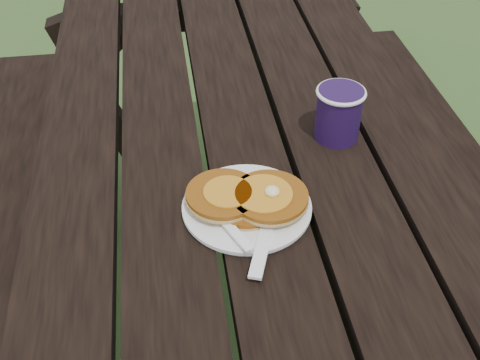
{
  "coord_description": "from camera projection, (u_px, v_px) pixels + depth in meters",
  "views": [
    {
      "loc": [
        -0.14,
        -0.95,
        1.41
      ],
      "look_at": [
        -0.03,
        -0.24,
        0.8
      ],
      "focal_mm": 45.0,
      "sensor_mm": 36.0,
      "label": 1
    }
  ],
  "objects": [
    {
      "name": "ground",
      "position": [
        239.0,
        347.0,
        1.64
      ],
      "size": [
        60.0,
        60.0,
        0.0
      ],
      "primitive_type": "plane",
      "color": "#345022",
      "rests_on": "ground"
    },
    {
      "name": "picnic_table",
      "position": [
        239.0,
        255.0,
        1.41
      ],
      "size": [
        1.36,
        1.8,
        0.75
      ],
      "color": "black",
      "rests_on": "ground"
    },
    {
      "name": "plate",
      "position": [
        247.0,
        208.0,
        0.96
      ],
      "size": [
        0.25,
        0.25,
        0.01
      ],
      "primitive_type": "cylinder",
      "rotation": [
        0.0,
        0.0,
        -0.28
      ],
      "color": "white",
      "rests_on": "picnic_table"
    },
    {
      "name": "pancake_stack",
      "position": [
        248.0,
        198.0,
        0.95
      ],
      "size": [
        0.19,
        0.14,
        0.04
      ],
      "rotation": [
        0.0,
        0.0,
        0.06
      ],
      "color": "#8A4B0F",
      "rests_on": "plate"
    },
    {
      "name": "knife",
      "position": [
        266.0,
        234.0,
        0.91
      ],
      "size": [
        0.08,
        0.18,
        0.0
      ],
      "primitive_type": "cube",
      "rotation": [
        0.0,
        0.0,
        -0.35
      ],
      "color": "white",
      "rests_on": "plate"
    },
    {
      "name": "fork",
      "position": [
        231.0,
        228.0,
        0.91
      ],
      "size": [
        0.09,
        0.16,
        0.01
      ],
      "primitive_type": null,
      "rotation": [
        0.0,
        0.0,
        0.41
      ],
      "color": "white",
      "rests_on": "plate"
    },
    {
      "name": "coffee_cup",
      "position": [
        339.0,
        111.0,
        1.08
      ],
      "size": [
        0.09,
        0.09,
        0.1
      ],
      "rotation": [
        0.0,
        0.0,
        -0.39
      ],
      "color": "#200E3A",
      "rests_on": "picnic_table"
    }
  ]
}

